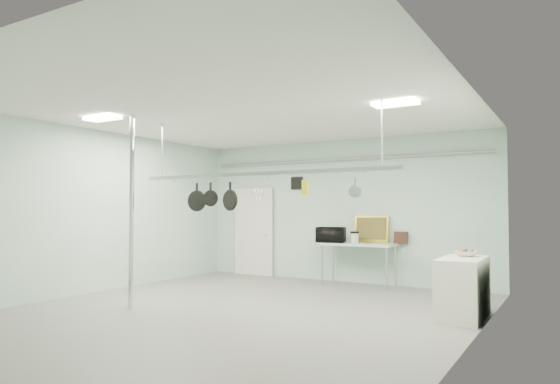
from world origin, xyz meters
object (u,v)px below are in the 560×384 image
Objects in this scene: microwave at (331,235)px; fruit_bowl at (466,254)px; chrome_pole at (131,211)px; skillet_right at (230,196)px; coffee_canister at (355,238)px; pot_rack at (257,172)px; skillet_left at (197,197)px; skillet_mid at (211,194)px; side_cabinet at (463,288)px; prep_table at (358,246)px.

microwave reaches higher than fruit_bowl.
chrome_pole is 1.65m from skillet_right.
chrome_pole reaches higher than coffee_canister.
skillet_left is (-1.26, 0.00, -0.39)m from pot_rack.
microwave is 3.62m from fruit_bowl.
microwave is 2.86× the size of coffee_canister.
coffee_canister is 3.57m from skillet_mid.
pot_rack is at bearing -159.55° from side_cabinet.
coffee_canister is (0.54, 0.02, -0.06)m from microwave.
side_cabinet is 2.51× the size of skillet_right.
chrome_pole is 6.69× the size of skillet_right.
pot_rack is at bearing -96.91° from prep_table.
side_cabinet is at bearing 20.45° from pot_rack.
microwave reaches higher than coffee_canister.
side_cabinet is at bearing 30.76° from skillet_right.
chrome_pole reaches higher than skillet_mid.
pot_rack is at bearing -96.45° from coffee_canister.
chrome_pole reaches higher than skillet_right.
skillet_right reaches higher than fruit_bowl.
skillet_left is (-1.63, -3.20, 0.83)m from coffee_canister.
fruit_bowl is 0.69× the size of skillet_left.
pot_rack is at bearing 80.47° from microwave.
skillet_mid reaches higher than prep_table.
microwave is at bearing 62.22° from skillet_left.
chrome_pole is 4.46m from microwave.
pot_rack reaches higher than fruit_bowl.
skillet_left is (-4.21, -1.36, 0.90)m from fruit_bowl.
microwave is (-3.13, 2.08, 0.62)m from side_cabinet.
pot_rack is at bearing -8.94° from skillet_left.
chrome_pole is at bearing -154.65° from pot_rack.
pot_rack is 3.44m from coffee_canister.
skillet_mid is at bearing -112.42° from prep_table.
skillet_left is at bearing -166.71° from skillet_right.
skillet_mid is 0.42m from skillet_right.
skillet_left is at bearing -162.12° from fruit_bowl.
skillet_left reaches higher than coffee_canister.
coffee_canister is (2.26, 4.10, -0.59)m from chrome_pole.
microwave is (-0.18, 3.18, -1.16)m from pot_rack.
skillet_left is (-1.08, -3.18, 0.77)m from microwave.
chrome_pole is at bearing 54.36° from microwave.
chrome_pole is 2.67× the size of side_cabinet.
skillet_left is at bearing -116.93° from coffee_canister.
pot_rack reaches higher than microwave.
prep_table is 3.61m from pot_rack.
coffee_canister is 0.43× the size of skillet_left.
skillet_right is (0.72, 0.00, 0.00)m from skillet_left.
chrome_pole is 5.37m from side_cabinet.
microwave reaches higher than prep_table.
skillet_mid is (-3.91, -1.36, 0.94)m from fruit_bowl.
microwave is 1.77× the size of fruit_bowl.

